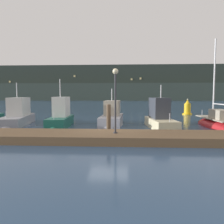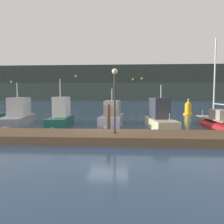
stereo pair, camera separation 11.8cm
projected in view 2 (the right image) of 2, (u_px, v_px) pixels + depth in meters
The scene contains 11 objects.
ground_plane at pixel (108, 135), 13.90m from camera, with size 400.00×400.00×0.00m, color navy.
dock at pixel (106, 137), 12.27m from camera, with size 41.19×2.80×0.45m, color brown.
mooring_pile_2 at pixel (108, 120), 13.85m from camera, with size 0.28×0.28×1.99m, color #4C3D2D.
motorboat_berth_3 at pixel (18, 120), 18.99m from camera, with size 3.05×6.59×4.26m.
motorboat_berth_4 at pixel (61, 121), 17.94m from camera, with size 1.92×5.02×4.53m.
motorboat_berth_5 at pixel (112, 120), 18.99m from camera, with size 2.11×5.47×3.56m.
motorboat_berth_6 at pixel (160, 122), 17.06m from camera, with size 2.35×5.10×3.80m.
sailboat_berth_7 at pixel (216, 125), 17.48m from camera, with size 1.87×6.06×7.72m.
channel_buoy at pixel (188, 109), 28.41m from camera, with size 1.23×1.23×2.07m.
dock_lamppost at pixel (115, 90), 11.98m from camera, with size 0.32×0.32×3.57m.
hillside_backdrop at pixel (123, 85), 105.61m from camera, with size 240.00×23.00×16.20m.
Camera 2 is at (1.12, -13.69, 2.59)m, focal length 35.00 mm.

